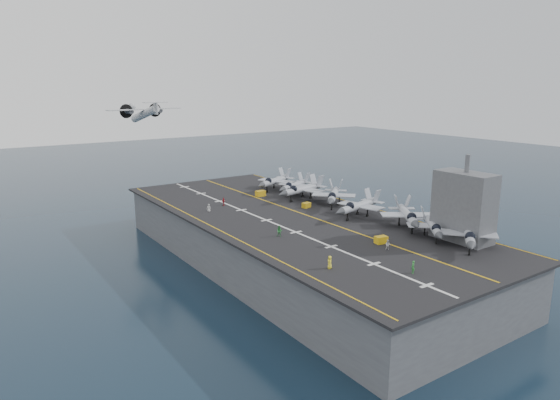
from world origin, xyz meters
TOP-DOWN VIEW (x-y plane):
  - ground at (0.00, 0.00)m, footprint 500.00×500.00m
  - hull at (0.00, 0.00)m, footprint 36.00×90.00m
  - flight_deck at (0.00, 0.00)m, footprint 38.00×92.00m
  - foul_line at (3.00, 0.00)m, footprint 0.35×90.00m
  - landing_centerline at (-6.00, 0.00)m, footprint 0.50×90.00m
  - deck_edge_port at (-17.00, 0.00)m, footprint 0.25×90.00m
  - deck_edge_stbd at (18.50, 0.00)m, footprint 0.25×90.00m
  - island_superstructure at (15.00, -30.00)m, footprint 5.00×10.00m
  - fighter_jet_0 at (12.48, -33.16)m, footprint 16.71×16.02m
  - fighter_jet_1 at (12.00, -26.23)m, footprint 14.94×15.43m
  - fighter_jet_2 at (13.27, -19.32)m, footprint 16.41×17.47m
  - fighter_jet_3 at (10.91, -8.47)m, footprint 16.32×12.86m
  - fighter_jet_4 at (13.04, 1.93)m, footprint 17.05×16.96m
  - fighter_jet_5 at (11.13, 10.89)m, footprint 16.67×13.01m
  - fighter_jet_6 at (13.11, 16.79)m, footprint 15.61×13.49m
  - fighter_jet_7 at (11.75, 23.50)m, footprint 16.85×14.61m
  - tow_cart_a at (2.20, -23.39)m, footprint 2.26×1.67m
  - tow_cart_b at (6.90, 3.82)m, footprint 2.10×1.61m
  - tow_cart_c at (4.68, 19.22)m, footprint 2.33×1.60m
  - crew_0 at (-12.74, -27.65)m, footprint 1.19×1.39m
  - crew_2 at (-9.99, -10.44)m, footprint 1.41×1.43m
  - crew_4 at (-7.26, 15.73)m, footprint 1.24×0.97m
  - crew_5 at (-12.38, 12.78)m, footprint 1.19×1.11m
  - crew_6 at (-4.10, -35.86)m, footprint 1.22×1.36m
  - crew_7 at (0.63, -26.47)m, footprint 1.15×1.22m
  - transport_plane at (-9.95, 55.86)m, footprint 22.97×17.17m

SIDE VIEW (x-z plane):
  - ground at x=0.00m, z-range 0.00..0.00m
  - hull at x=0.00m, z-range 0.00..10.00m
  - flight_deck at x=0.00m, z-range 10.00..10.40m
  - foul_line at x=3.00m, z-range 10.41..10.43m
  - landing_centerline at x=-6.00m, z-range 10.41..10.43m
  - deck_edge_port at x=-17.00m, z-range 10.41..10.43m
  - deck_edge_stbd at x=18.50m, z-range 10.41..10.43m
  - tow_cart_b at x=6.90m, z-range 10.40..11.52m
  - tow_cart_a at x=2.20m, z-range 10.40..11.64m
  - tow_cart_c at x=4.68m, z-range 10.40..11.74m
  - crew_5 at x=-12.38m, z-range 10.40..12.05m
  - crew_7 at x=0.63m, z-range 10.40..12.09m
  - crew_4 at x=-7.26m, z-range 10.40..12.24m
  - crew_6 at x=-4.10m, z-range 10.40..12.29m
  - crew_0 at x=-12.74m, z-range 10.40..12.36m
  - crew_2 at x=-9.99m, z-range 10.40..12.41m
  - fighter_jet_1 at x=12.00m, z-range 10.40..14.89m
  - fighter_jet_6 at x=13.11m, z-range 10.40..14.96m
  - fighter_jet_0 at x=12.48m, z-range 10.40..15.25m
  - fighter_jet_7 at x=11.75m, z-range 10.40..15.32m
  - fighter_jet_3 at x=10.91m, z-range 10.40..15.40m
  - fighter_jet_4 at x=13.04m, z-range 10.40..15.41m
  - fighter_jet_2 at x=13.27m, z-range 10.40..15.45m
  - fighter_jet_5 at x=11.13m, z-range 10.40..15.54m
  - island_superstructure at x=15.00m, z-range 10.40..25.40m
  - transport_plane at x=-9.95m, z-range 26.34..31.36m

